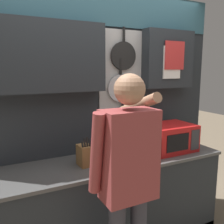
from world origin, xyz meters
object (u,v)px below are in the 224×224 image
person (128,173)px  utensil_crock (121,150)px  knife_block (85,155)px  microwave (169,137)px

person → utensil_crock: bearing=65.1°
person → knife_block: bearing=99.3°
microwave → utensil_crock: 0.59m
knife_block → person: person is taller
knife_block → person: size_ratio=0.16×
microwave → knife_block: bearing=180.0°
microwave → person: 1.04m
microwave → utensil_crock: size_ratio=1.52×
microwave → person: (-0.86, -0.59, -0.00)m
knife_block → utensil_crock: 0.37m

